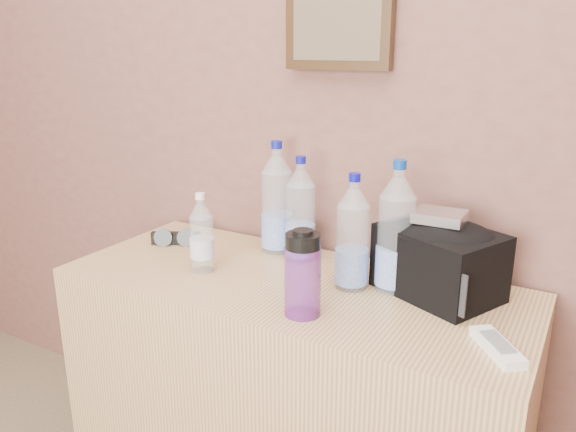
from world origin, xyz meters
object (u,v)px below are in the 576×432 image
object	(u,v)px
ac_remote	(497,347)
foil_packet	(440,216)
pet_large_c	(396,234)
sunglasses	(176,238)
pet_large_d	(353,238)
pet_small	(202,237)
toiletry_bag	(439,258)
pet_large_a	(277,203)
pet_large_b	(300,215)
dresser	(291,406)
nalgene_bottle	(303,274)

from	to	relation	value
ac_remote	foil_packet	xyz separation A→B (m)	(-0.19, 0.21, 0.19)
pet_large_c	sunglasses	size ratio (longest dim) A/B	2.19
pet_large_d	ac_remote	bearing A→B (deg)	-20.90
pet_large_c	pet_small	bearing A→B (deg)	-164.02
pet_large_c	toiletry_bag	world-z (taller)	pet_large_c
pet_small	sunglasses	distance (m)	0.25
pet_large_a	pet_large_c	xyz separation A→B (m)	(0.39, -0.10, 0.00)
pet_large_b	ac_remote	xyz separation A→B (m)	(0.58, -0.25, -0.12)
ac_remote	toiletry_bag	world-z (taller)	toiletry_bag
toiletry_bag	foil_packet	size ratio (longest dim) A/B	2.36
pet_large_c	pet_small	xyz separation A→B (m)	(-0.49, -0.14, -0.05)
sunglasses	foil_packet	xyz separation A→B (m)	(0.78, 0.04, 0.18)
pet_small	ac_remote	size ratio (longest dim) A/B	1.46
pet_small	sunglasses	size ratio (longest dim) A/B	1.44
pet_large_c	sunglasses	distance (m)	0.70
dresser	pet_large_a	world-z (taller)	pet_large_a
pet_large_a	toiletry_bag	size ratio (longest dim) A/B	1.20
dresser	nalgene_bottle	xyz separation A→B (m)	(0.11, -0.15, 0.48)
pet_large_d	pet_small	world-z (taller)	pet_large_d
dresser	pet_large_c	distance (m)	0.58
pet_large_c	pet_large_d	bearing A→B (deg)	-157.01
pet_large_a	sunglasses	bearing A→B (deg)	-159.85
pet_large_b	ac_remote	size ratio (longest dim) A/B	2.01
pet_large_b	pet_large_d	xyz separation A→B (m)	(0.21, -0.11, -0.00)
pet_large_a	foil_packet	distance (m)	0.50
pet_large_b	foil_packet	world-z (taller)	pet_large_b
pet_large_d	nalgene_bottle	bearing A→B (deg)	-100.45
pet_large_d	sunglasses	bearing A→B (deg)	177.33
pet_small	ac_remote	world-z (taller)	pet_small
pet_large_c	pet_large_d	world-z (taller)	pet_large_c
dresser	pet_large_b	xyz separation A→B (m)	(-0.06, 0.15, 0.51)
pet_small	pet_large_b	bearing A→B (deg)	48.30
toiletry_bag	foil_packet	world-z (taller)	foil_packet
toiletry_bag	pet_large_b	bearing A→B (deg)	-160.91
sunglasses	toiletry_bag	distance (m)	0.79
pet_large_c	ac_remote	size ratio (longest dim) A/B	2.22
dresser	sunglasses	world-z (taller)	sunglasses
nalgene_bottle	foil_packet	size ratio (longest dim) A/B	1.74
dresser	sunglasses	bearing A→B (deg)	171.12
pet_large_a	nalgene_bottle	bearing A→B (deg)	-51.40
pet_large_a	foil_packet	bearing A→B (deg)	-7.98
pet_large_b	toiletry_bag	bearing A→B (deg)	-5.66
pet_small	toiletry_bag	distance (m)	0.61
sunglasses	toiletry_bag	size ratio (longest dim) A/B	0.55
pet_large_a	ac_remote	distance (m)	0.74
dresser	foil_packet	bearing A→B (deg)	17.86
pet_large_b	pet_large_c	distance (m)	0.31
nalgene_bottle	pet_small	bearing A→B (deg)	165.21
dresser	pet_large_b	bearing A→B (deg)	110.63
pet_large_d	toiletry_bag	world-z (taller)	pet_large_d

